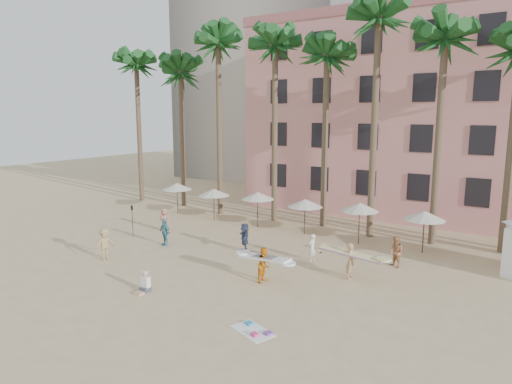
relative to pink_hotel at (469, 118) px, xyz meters
name	(u,v)px	position (x,y,z in m)	size (l,w,h in m)	color
ground	(200,297)	(-7.00, -26.00, -8.00)	(120.00, 120.00, 0.00)	#D1B789
pink_hotel	(469,118)	(0.00, 0.00, 0.00)	(35.00, 14.00, 16.00)	#DF9287
palm_row	(345,45)	(-6.49, -11.00, 4.97)	(44.40, 5.40, 16.30)	brown
umbrella_row	(280,199)	(-10.00, -13.50, -5.67)	(22.50, 2.70, 2.73)	#332B23
beach_towel	(254,330)	(-3.02, -27.44, -7.97)	(2.03, 1.55, 0.14)	white
carrier_yellow	(351,259)	(-2.05, -19.88, -6.95)	(3.37, 0.82, 1.88)	tan
carrier_white	(265,263)	(-5.51, -22.70, -7.04)	(2.84, 0.93, 1.80)	orange
beachgoers	(212,239)	(-10.77, -20.42, -7.11)	(17.30, 9.15, 1.90)	silver
paddle	(132,217)	(-17.57, -20.57, -6.59)	(0.18, 0.04, 2.23)	black
seated_man	(144,285)	(-9.57, -27.02, -7.65)	(0.44, 0.77, 1.00)	#3F3F4C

